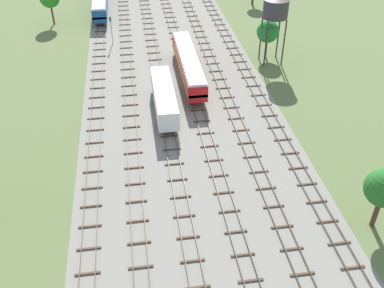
% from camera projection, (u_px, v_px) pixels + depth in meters
% --- Properties ---
extents(ground_plane, '(480.00, 480.00, 0.00)m').
position_uv_depth(ground_plane, '(170.00, 65.00, 76.00)').
color(ground_plane, '#5B6B3D').
extents(ballast_bed, '(28.72, 176.00, 0.01)m').
position_uv_depth(ballast_bed, '(170.00, 65.00, 76.00)').
color(ballast_bed, gray).
rests_on(ballast_bed, ground).
extents(track_far_left, '(2.40, 126.00, 0.29)m').
position_uv_depth(track_far_left, '(99.00, 67.00, 75.24)').
color(track_far_left, '#47382D').
rests_on(track_far_left, ground).
extents(track_left, '(2.40, 126.00, 0.29)m').
position_uv_depth(track_left, '(127.00, 65.00, 75.83)').
color(track_left, '#47382D').
rests_on(track_left, ground).
extents(track_centre_left, '(2.40, 126.00, 0.29)m').
position_uv_depth(track_centre_left, '(156.00, 63.00, 76.42)').
color(track_centre_left, '#47382D').
rests_on(track_centre_left, ground).
extents(track_centre, '(2.40, 126.00, 0.29)m').
position_uv_depth(track_centre, '(184.00, 61.00, 77.01)').
color(track_centre, '#47382D').
rests_on(track_centre, ground).
extents(track_centre_right, '(2.40, 126.00, 0.29)m').
position_uv_depth(track_centre_right, '(211.00, 60.00, 77.61)').
color(track_centre_right, '#47382D').
rests_on(track_centre_right, ground).
extents(track_right, '(2.40, 126.00, 0.29)m').
position_uv_depth(track_right, '(238.00, 58.00, 78.20)').
color(track_right, '#47382D').
rests_on(track_right, ground).
extents(freight_boxcar_centre_left_nearest, '(2.87, 14.00, 3.60)m').
position_uv_depth(freight_boxcar_centre_left_nearest, '(164.00, 97.00, 62.27)').
color(freight_boxcar_centre_left_nearest, white).
rests_on(freight_boxcar_centre_left_nearest, ground).
extents(diesel_railcar_centre_near, '(2.96, 20.50, 3.80)m').
position_uv_depth(diesel_railcar_centre_near, '(188.00, 64.00, 70.61)').
color(diesel_railcar_centre_near, red).
rests_on(diesel_railcar_centre_near, ground).
extents(water_tower, '(4.40, 4.40, 11.55)m').
position_uv_depth(water_tower, '(276.00, 8.00, 71.56)').
color(water_tower, '#2D2826').
rests_on(water_tower, ground).
extents(signal_post_nearest, '(0.28, 0.47, 5.31)m').
position_uv_depth(signal_post_nearest, '(111.00, 26.00, 81.72)').
color(signal_post_nearest, gray).
rests_on(signal_post_nearest, ground).
extents(lineside_tree_1, '(3.95, 3.95, 6.70)m').
position_uv_depth(lineside_tree_1, '(268.00, 32.00, 76.21)').
color(lineside_tree_1, '#4C331E').
rests_on(lineside_tree_1, ground).
extents(lineside_tree_3, '(3.97, 3.97, 7.18)m').
position_uv_depth(lineside_tree_3, '(384.00, 188.00, 42.54)').
color(lineside_tree_3, '#4C331E').
rests_on(lineside_tree_3, ground).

